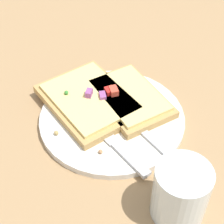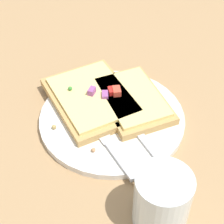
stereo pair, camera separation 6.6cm
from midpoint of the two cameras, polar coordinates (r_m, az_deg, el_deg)
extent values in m
plane|color=#9E7A51|center=(0.68, -2.79, -1.46)|extent=(4.00, 4.00, 0.00)
cylinder|color=silver|center=(0.67, -2.81, -1.10)|extent=(0.26, 0.26, 0.01)
cube|color=#B7B7BC|center=(0.64, 2.23, -3.53)|extent=(0.14, 0.03, 0.01)
cube|color=#B7B7BC|center=(0.69, -2.87, 1.44)|extent=(0.06, 0.03, 0.01)
cube|color=#B7B7BC|center=(0.72, -4.11, 3.68)|extent=(0.03, 0.01, 0.00)
cube|color=#B7B7BC|center=(0.72, -4.59, 3.45)|extent=(0.03, 0.01, 0.00)
cube|color=#B7B7BC|center=(0.72, -5.07, 3.22)|extent=(0.03, 0.01, 0.00)
cube|color=#B7B7BC|center=(0.72, -5.55, 2.99)|extent=(0.03, 0.01, 0.00)
cube|color=#B7B7BC|center=(0.60, -0.30, -7.34)|extent=(0.08, 0.02, 0.01)
cube|color=#B7B7BC|center=(0.66, -6.01, -1.42)|extent=(0.14, 0.03, 0.00)
cube|color=tan|center=(0.69, -6.17, 1.57)|extent=(0.20, 0.16, 0.01)
cube|color=#E5CC7A|center=(0.68, -6.23, 2.18)|extent=(0.17, 0.14, 0.01)
sphere|color=#388433|center=(0.69, -9.72, 2.81)|extent=(0.01, 0.01, 0.01)
cube|color=#934C8E|center=(0.68, -4.24, 2.42)|extent=(0.02, 0.02, 0.01)
cube|color=#934C8E|center=(0.68, -6.34, 2.75)|extent=(0.02, 0.02, 0.01)
cube|color=tan|center=(0.69, -0.07, 1.91)|extent=(0.18, 0.14, 0.01)
cube|color=#E5CC7A|center=(0.68, -0.07, 2.52)|extent=(0.16, 0.13, 0.01)
cube|color=#D14733|center=(0.68, -2.53, 3.12)|extent=(0.02, 0.02, 0.01)
cube|color=red|center=(0.68, -3.13, 3.12)|extent=(0.02, 0.02, 0.01)
sphere|color=#B17D53|center=(0.61, -4.88, -6.21)|extent=(0.01, 0.01, 0.01)
sphere|color=tan|center=(0.65, -11.42, -3.30)|extent=(0.01, 0.01, 0.01)
cylinder|color=silver|center=(0.53, 6.82, -12.33)|extent=(0.08, 0.08, 0.09)
camera|label=1|loc=(0.03, -92.87, -2.84)|focal=60.00mm
camera|label=2|loc=(0.03, 87.13, 2.84)|focal=60.00mm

